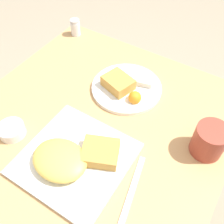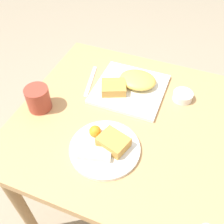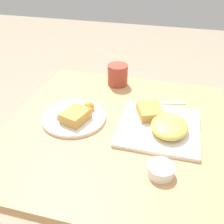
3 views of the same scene
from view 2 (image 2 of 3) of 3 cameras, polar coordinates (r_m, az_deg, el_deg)
The scene contains 7 objects.
ground_plane at distance 1.65m, azimuth 1.65°, elevation -18.42°, with size 8.00×8.00×0.00m, color gray.
dining_table at distance 1.10m, azimuth 2.35°, elevation -4.64°, with size 0.82×0.81×0.74m.
plate_square_near at distance 1.12m, azimuth 4.09°, elevation 5.84°, with size 0.29×0.29×0.06m.
plate_oval_far at distance 0.92m, azimuth -1.45°, elevation -7.50°, with size 0.25×0.25×0.05m.
sauce_ramekin at distance 1.12m, azimuth 15.14°, elevation 3.41°, with size 0.08×0.08×0.03m.
butter_knife at distance 1.18m, azimuth -4.68°, elevation 6.77°, with size 0.06×0.20×0.00m.
coffee_mug at distance 1.06m, azimuth -15.76°, elevation 2.83°, with size 0.09×0.09×0.10m.
Camera 2 is at (-0.21, 0.65, 1.50)m, focal length 42.00 mm.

